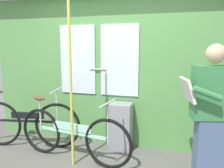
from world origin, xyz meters
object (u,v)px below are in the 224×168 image
bicycle_leaning_behind (28,123)px  handrail_pole (71,78)px  passenger_reading_newspaper (211,113)px  trash_bin_by_wall (121,127)px  bicycle_near_door (72,135)px

bicycle_leaning_behind → handrail_pole: size_ratio=0.70×
passenger_reading_newspaper → handrail_pole: bearing=-12.6°
trash_bin_by_wall → handrail_pole: bearing=-129.0°
bicycle_leaning_behind → trash_bin_by_wall: 1.47m
passenger_reading_newspaper → handrail_pole: (-1.68, -0.04, 0.33)m
passenger_reading_newspaper → handrail_pole: size_ratio=0.68×
bicycle_near_door → bicycle_leaning_behind: bearing=175.1°
handrail_pole → trash_bin_by_wall: bearing=51.0°
bicycle_near_door → handrail_pole: bearing=-51.2°
bicycle_near_door → bicycle_leaning_behind: bicycle_leaning_behind is taller
bicycle_near_door → passenger_reading_newspaper: passenger_reading_newspaper is taller
handrail_pole → passenger_reading_newspaper: bearing=1.4°
handrail_pole → bicycle_leaning_behind: bearing=161.5°
bicycle_leaning_behind → bicycle_near_door: bearing=-23.1°
bicycle_leaning_behind → handrail_pole: handrail_pole is taller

